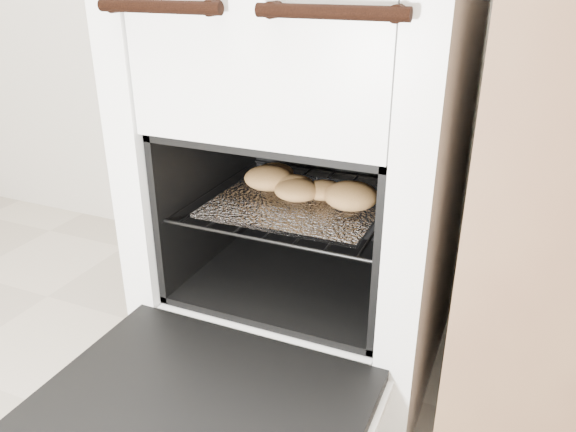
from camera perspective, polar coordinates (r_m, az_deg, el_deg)
name	(u,v)px	position (r m, az deg, el deg)	size (l,w,h in m)	color
stove	(315,170)	(1.27, 2.72, 4.67)	(0.62, 0.69, 0.95)	white
oven_door	(199,413)	(1.00, -9.04, -19.13)	(0.56, 0.44, 0.04)	black
oven_rack	(303,201)	(1.23, 1.54, 1.49)	(0.45, 0.44, 0.01)	black
foil_sheet	(299,202)	(1.21, 1.17, 1.42)	(0.35, 0.31, 0.01)	white
baked_rolls	(303,186)	(1.23, 1.53, 3.11)	(0.34, 0.22, 0.05)	#B57E48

